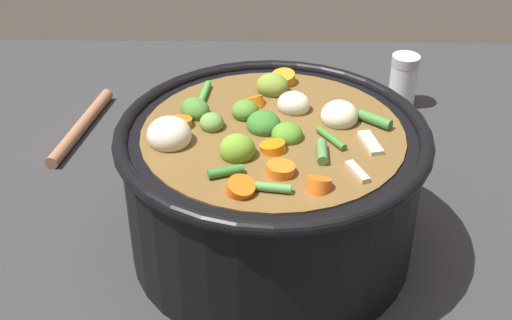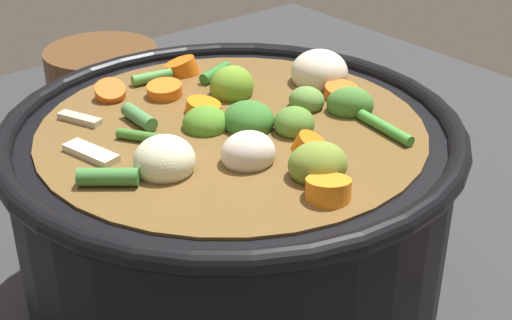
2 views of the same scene
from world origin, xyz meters
TOP-DOWN VIEW (x-y plane):
  - ground_plane at (0.00, 0.00)m, footprint 1.10×1.10m
  - cooking_pot at (0.00, 0.00)m, footprint 0.32×0.32m
  - wooden_spoon at (0.23, 0.21)m, footprint 0.19×0.17m
  - salt_shaker at (0.33, -0.20)m, footprint 0.04×0.04m

SIDE VIEW (x-z plane):
  - ground_plane at x=0.00m, z-range 0.00..0.00m
  - wooden_spoon at x=0.23m, z-range 0.00..0.02m
  - salt_shaker at x=0.33m, z-range 0.00..0.08m
  - cooking_pot at x=0.00m, z-range -0.01..0.17m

